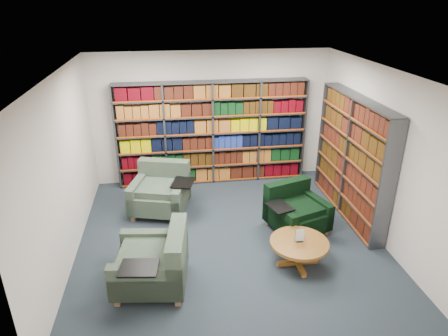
{
  "coord_description": "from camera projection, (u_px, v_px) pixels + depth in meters",
  "views": [
    {
      "loc": [
        -0.91,
        -5.69,
        3.84
      ],
      "look_at": [
        0.0,
        0.6,
        1.05
      ],
      "focal_mm": 32.0,
      "sensor_mm": 36.0,
      "label": 1
    }
  ],
  "objects": [
    {
      "name": "room_shell",
      "position": [
        229.0,
        163.0,
        6.25
      ],
      "size": [
        5.02,
        5.02,
        2.82
      ],
      "color": "black",
      "rests_on": "ground"
    },
    {
      "name": "coffee_table",
      "position": [
        299.0,
        246.0,
        6.02
      ],
      "size": [
        0.89,
        0.89,
        0.62
      ],
      "color": "olive",
      "rests_on": "ground"
    },
    {
      "name": "bookshelf_right",
      "position": [
        352.0,
        158.0,
        7.22
      ],
      "size": [
        0.28,
        2.5,
        2.2
      ],
      "color": "#47494F",
      "rests_on": "ground"
    },
    {
      "name": "chair_teal_front",
      "position": [
        157.0,
        264.0,
        5.59
      ],
      "size": [
        1.1,
        1.23,
        0.9
      ],
      "color": "#072A32",
      "rests_on": "ground"
    },
    {
      "name": "chair_teal_left",
      "position": [
        161.0,
        192.0,
        7.61
      ],
      "size": [
        1.29,
        1.22,
        0.9
      ],
      "color": "#072A32",
      "rests_on": "ground"
    },
    {
      "name": "chair_green_right",
      "position": [
        294.0,
        211.0,
        7.01
      ],
      "size": [
        1.17,
        1.11,
        0.8
      ],
      "color": "black",
      "rests_on": "ground"
    },
    {
      "name": "bookshelf_back",
      "position": [
        212.0,
        133.0,
        8.5
      ],
      "size": [
        4.0,
        0.28,
        2.2
      ],
      "color": "#47494F",
      "rests_on": "ground"
    }
  ]
}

